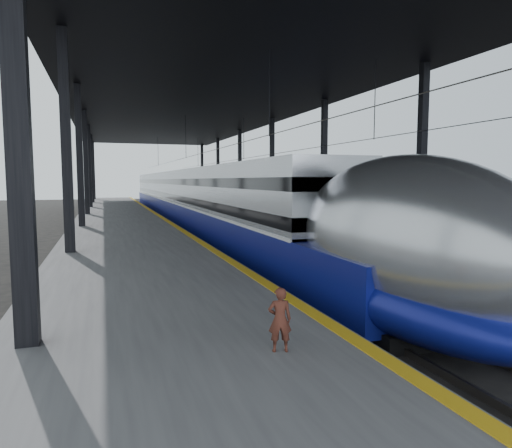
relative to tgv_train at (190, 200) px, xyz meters
name	(u,v)px	position (x,y,z in m)	size (l,w,h in m)	color
ground	(264,299)	(-2.00, -23.54, -2.05)	(160.00, 160.00, 0.00)	black
platform	(121,225)	(-5.50, -3.54, -1.55)	(6.00, 80.00, 1.00)	#4C4C4F
yellow_strip	(161,217)	(-2.70, -3.54, -1.04)	(0.30, 80.00, 0.01)	gold
rails	(232,228)	(2.50, -3.54, -1.97)	(6.52, 80.00, 0.16)	slate
canopy	(196,103)	(-0.10, -3.54, 7.07)	(18.00, 75.00, 9.47)	black
tgv_train	(190,200)	(0.00, 0.00, 0.00)	(3.06, 65.20, 4.38)	#ADAFB4
second_train	(230,197)	(5.00, 5.91, -0.07)	(2.84, 56.05, 3.91)	navy
child	(280,320)	(-4.07, -30.12, -0.54)	(0.37, 0.24, 1.01)	#4B2319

